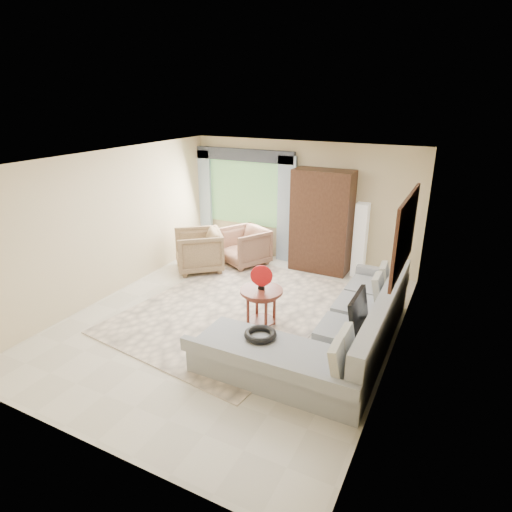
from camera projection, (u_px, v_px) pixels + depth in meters
The scene contains 17 objects.
ground at pixel (233, 320), 7.03m from camera, with size 6.00×6.00×0.00m, color silver.
area_rug at pixel (236, 308), 7.40m from camera, with size 3.00×4.00×0.02m, color #FBE3C6.
sectional_sofa at pixel (336, 336), 6.03m from camera, with size 2.30×3.46×0.90m.
tv_screen at pixel (358, 311), 5.80m from camera, with size 0.06×0.74×0.48m, color black.
garden_hose at pixel (260, 334), 5.57m from camera, with size 0.43×0.43×0.09m, color black.
coffee_table at pixel (261, 308), 6.68m from camera, with size 0.66×0.66×0.66m.
red_disc at pixel (261, 276), 6.49m from camera, with size 0.34×0.34×0.03m, color red.
armchair_left at pixel (199, 251), 8.89m from camera, with size 0.91×0.94×0.86m, color #9E8056.
armchair_right at pixel (245, 246), 9.21m from camera, with size 0.86×0.89×0.81m, color #92684F.
potted_plant at pixel (210, 247), 9.63m from camera, with size 0.45×0.39×0.50m, color #999999.
armoire at pixel (322, 222), 8.69m from camera, with size 1.20×0.55×2.10m, color black.
floor_lamp at pixel (360, 240), 8.51m from camera, with size 0.24×0.24×1.50m, color silver.
window at pixel (245, 193), 9.58m from camera, with size 1.80×0.04×1.40m, color #669E59.
curtain_left at pixel (204, 200), 10.03m from camera, with size 0.40×0.08×2.30m, color #9EB7CC.
curtain_right at pixel (286, 210), 9.15m from camera, with size 0.40×0.08×2.30m, color #9EB7CC.
valance at pixel (243, 155), 9.22m from camera, with size 2.40×0.12×0.26m, color #1E232D.
wall_mirror at pixel (405, 233), 5.66m from camera, with size 0.05×1.70×1.05m.
Camera 1 is at (3.13, -5.36, 3.48)m, focal length 30.00 mm.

